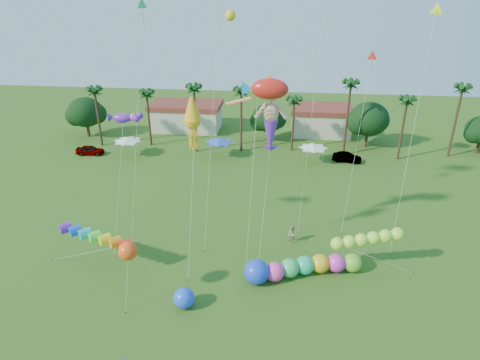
# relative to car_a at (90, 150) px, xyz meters

# --- Properties ---
(ground) EXTENTS (160.00, 160.00, 0.00)m
(ground) POSITION_rel_car_a_xyz_m (26.18, -35.88, -0.72)
(ground) COLOR #285116
(ground) RESTS_ON ground
(tree_line) EXTENTS (69.46, 8.91, 11.00)m
(tree_line) POSITION_rel_car_a_xyz_m (29.75, 8.12, 3.55)
(tree_line) COLOR #3A2819
(tree_line) RESTS_ON ground
(buildings_row) EXTENTS (35.00, 7.00, 4.00)m
(buildings_row) POSITION_rel_car_a_xyz_m (23.09, 14.12, 1.28)
(buildings_row) COLOR beige
(buildings_row) RESTS_ON ground
(tent_row) EXTENTS (31.00, 4.00, 0.60)m
(tent_row) POSITION_rel_car_a_xyz_m (20.18, 0.45, 2.03)
(tent_row) COLOR white
(tent_row) RESTS_ON ground
(car_a) EXTENTS (4.34, 1.96, 1.44)m
(car_a) POSITION_rel_car_a_xyz_m (0.00, 0.00, 0.00)
(car_a) COLOR #4C4C54
(car_a) RESTS_ON ground
(car_b) EXTENTS (4.42, 2.29, 1.39)m
(car_b) POSITION_rel_car_a_xyz_m (39.34, 1.20, -0.03)
(car_b) COLOR #4C4C54
(car_b) RESTS_ON ground
(spectator_b) EXTENTS (1.10, 1.16, 1.90)m
(spectator_b) POSITION_rel_car_a_xyz_m (31.10, -21.40, 0.23)
(spectator_b) COLOR #9F9985
(spectator_b) RESTS_ON ground
(caterpillar_inflatable) EXTENTS (11.08, 4.99, 2.29)m
(caterpillar_inflatable) POSITION_rel_car_a_xyz_m (31.70, -26.93, 0.24)
(caterpillar_inflatable) COLOR #FA42AD
(caterpillar_inflatable) RESTS_ON ground
(blue_ball) EXTENTS (1.77, 1.77, 1.77)m
(blue_ball) POSITION_rel_car_a_xyz_m (22.18, -32.06, 0.16)
(blue_ball) COLOR blue
(blue_ball) RESTS_ON ground
(rainbow_tube) EXTENTS (9.54, 4.85, 3.49)m
(rainbow_tube) POSITION_rel_car_a_xyz_m (14.18, -28.04, 2.27)
(rainbow_tube) COLOR red
(rainbow_tube) RESTS_ON ground
(green_worm) EXTENTS (10.60, 2.28, 3.53)m
(green_worm) POSITION_rel_car_a_xyz_m (35.11, -25.49, 2.08)
(green_worm) COLOR #A5F035
(green_worm) RESTS_ON ground
(orange_ball_kite) EXTENTS (1.95, 2.67, 5.76)m
(orange_ball_kite) POSITION_rel_car_a_xyz_m (17.73, -31.69, 4.25)
(orange_ball_kite) COLOR #FF4D14
(orange_ball_kite) RESTS_ON ground
(merman_kite) EXTENTS (2.41, 5.74, 14.78)m
(merman_kite) POSITION_rel_car_a_xyz_m (28.51, -20.26, 11.32)
(merman_kite) COLOR tan
(merman_kite) RESTS_ON ground
(fish_kite) EXTENTS (5.24, 5.73, 17.07)m
(fish_kite) POSITION_rel_car_a_xyz_m (28.36, -21.77, 15.30)
(fish_kite) COLOR red
(fish_kite) RESTS_ON ground
(squid_kite) EXTENTS (1.82, 4.40, 16.12)m
(squid_kite) POSITION_rel_car_a_xyz_m (22.11, -25.25, 13.23)
(squid_kite) COLOR #F9AD14
(squid_kite) RESTS_ON ground
(lobster_kite) EXTENTS (3.55, 5.13, 13.66)m
(lobster_kite) POSITION_rel_car_a_xyz_m (14.70, -21.94, 12.30)
(lobster_kite) COLOR #6924B6
(lobster_kite) RESTS_ON ground
(delta_kite_red) EXTENTS (2.13, 3.66, 18.58)m
(delta_kite_red) POSITION_rel_car_a_xyz_m (37.90, -15.82, 16.92)
(delta_kite_red) COLOR red
(delta_kite_red) RESTS_ON ground
(delta_kite_yellow) EXTENTS (2.32, 5.14, 22.95)m
(delta_kite_yellow) POSITION_rel_car_a_xyz_m (42.42, -17.94, 21.22)
(delta_kite_yellow) COLOR #DFF318
(delta_kite_yellow) RESTS_ON ground
(delta_kite_green) EXTENTS (2.36, 5.31, 23.36)m
(delta_kite_green) POSITION_rel_car_a_xyz_m (16.92, -20.15, 21.56)
(delta_kite_green) COLOR #30CE74
(delta_kite_green) RESTS_ON ground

